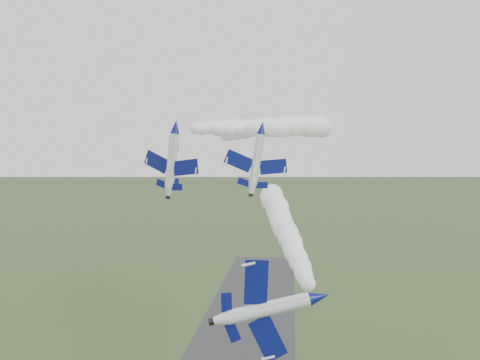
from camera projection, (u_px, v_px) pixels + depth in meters
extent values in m
cylinder|color=white|center=(319.00, 297.00, 57.06)|extent=(3.28, 8.85, 1.83)
cone|color=navy|center=(332.00, 312.00, 51.62)|extent=(2.19, 2.55, 1.83)
cone|color=white|center=(309.00, 285.00, 62.30)|extent=(2.12, 2.14, 1.83)
cylinder|color=black|center=(307.00, 283.00, 63.32)|extent=(1.02, 0.77, 0.93)
ellipsoid|color=black|center=(329.00, 301.00, 54.88)|extent=(1.71, 3.13, 1.22)
cube|color=navy|center=(311.00, 268.00, 57.68)|extent=(1.52, 2.63, 4.67)
cube|color=navy|center=(322.00, 323.00, 58.07)|extent=(1.52, 2.63, 4.67)
cube|color=navy|center=(308.00, 273.00, 61.27)|extent=(0.71, 1.21, 2.04)
cube|color=navy|center=(314.00, 301.00, 61.48)|extent=(0.71, 1.21, 2.04)
cube|color=navy|center=(323.00, 285.00, 61.21)|extent=(2.49, 2.01, 0.58)
cylinder|color=white|center=(176.00, 127.00, 82.61)|extent=(4.91, 8.10, 1.65)
cone|color=navy|center=(154.00, 125.00, 78.18)|extent=(2.39, 2.63, 1.65)
cone|color=white|center=(194.00, 128.00, 86.88)|extent=(2.23, 2.28, 1.65)
cylinder|color=black|center=(197.00, 128.00, 87.72)|extent=(1.00, 0.88, 0.84)
ellipsoid|color=black|center=(167.00, 123.00, 80.74)|extent=(2.17, 3.00, 1.10)
cube|color=navy|center=(164.00, 126.00, 84.74)|extent=(5.01, 3.97, 0.77)
cube|color=navy|center=(194.00, 130.00, 81.87)|extent=(5.01, 3.97, 0.77)
cube|color=navy|center=(183.00, 127.00, 86.89)|extent=(2.21, 1.78, 0.37)
cube|color=navy|center=(199.00, 129.00, 85.36)|extent=(2.21, 1.78, 0.37)
cube|color=navy|center=(191.00, 120.00, 85.78)|extent=(1.03, 1.59, 2.13)
cylinder|color=white|center=(262.00, 128.00, 81.26)|extent=(3.23, 7.76, 1.56)
cone|color=navy|center=(267.00, 126.00, 76.51)|extent=(1.97, 2.29, 1.56)
cone|color=white|center=(257.00, 129.00, 85.84)|extent=(1.89, 1.94, 1.56)
cylinder|color=black|center=(256.00, 130.00, 86.73)|extent=(0.89, 0.71, 0.79)
ellipsoid|color=black|center=(265.00, 124.00, 79.31)|extent=(1.60, 2.77, 1.04)
cube|color=navy|center=(244.00, 126.00, 81.62)|extent=(4.51, 3.04, 0.81)
cube|color=navy|center=(278.00, 132.00, 82.35)|extent=(4.51, 3.04, 0.81)
cube|color=navy|center=(249.00, 128.00, 84.83)|extent=(1.98, 1.37, 0.39)
cube|color=navy|center=(267.00, 131.00, 85.22)|extent=(1.98, 1.37, 0.39)
cube|color=navy|center=(259.00, 122.00, 84.78)|extent=(0.75, 1.51, 1.98)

